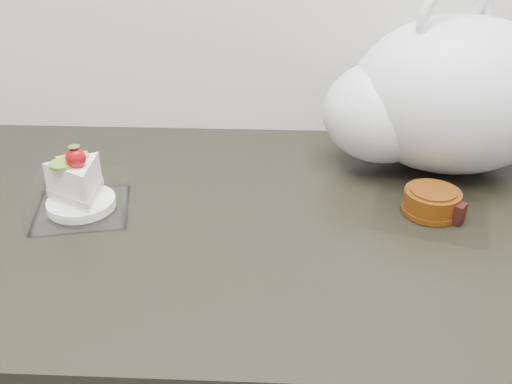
# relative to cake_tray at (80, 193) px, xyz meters

# --- Properties ---
(cake_tray) EXTENTS (0.16, 0.16, 0.11)m
(cake_tray) POSITION_rel_cake_tray_xyz_m (0.00, 0.00, 0.00)
(cake_tray) COLOR white
(cake_tray) RESTS_ON counter
(mooncake_wrap) EXTENTS (0.20, 0.19, 0.04)m
(mooncake_wrap) POSITION_rel_cake_tray_xyz_m (0.51, 0.01, -0.01)
(mooncake_wrap) COLOR white
(mooncake_wrap) RESTS_ON counter
(plastic_bag) EXTENTS (0.43, 0.34, 0.31)m
(plastic_bag) POSITION_rel_cake_tray_xyz_m (0.54, 0.17, 0.09)
(plastic_bag) COLOR white
(plastic_bag) RESTS_ON counter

